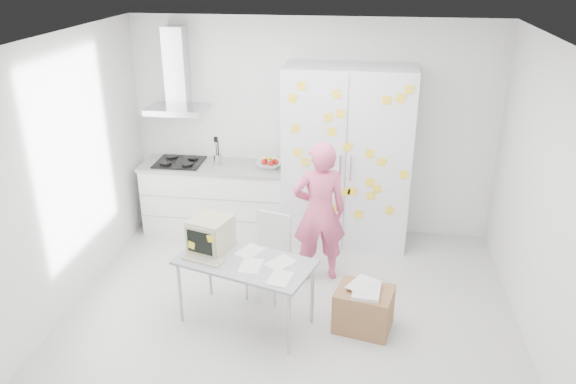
# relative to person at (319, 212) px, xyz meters

# --- Properties ---
(floor) EXTENTS (4.50, 4.00, 0.02)m
(floor) POSITION_rel_person_xyz_m (-0.21, -0.75, -0.81)
(floor) COLOR silver
(floor) RESTS_ON ground
(walls) EXTENTS (4.52, 4.01, 2.70)m
(walls) POSITION_rel_person_xyz_m (-0.21, -0.03, 0.55)
(walls) COLOR white
(walls) RESTS_ON ground
(ceiling) EXTENTS (4.50, 4.00, 0.02)m
(ceiling) POSITION_rel_person_xyz_m (-0.21, -0.75, 1.90)
(ceiling) COLOR white
(ceiling) RESTS_ON walls
(counter_run) EXTENTS (1.84, 0.63, 1.28)m
(counter_run) POSITION_rel_person_xyz_m (-1.41, 0.95, -0.33)
(counter_run) COLOR white
(counter_run) RESTS_ON ground
(range_hood) EXTENTS (0.70, 0.48, 1.01)m
(range_hood) POSITION_rel_person_xyz_m (-1.86, 1.09, 1.16)
(range_hood) COLOR silver
(range_hood) RESTS_ON walls
(tall_cabinet) EXTENTS (1.50, 0.68, 2.20)m
(tall_cabinet) POSITION_rel_person_xyz_m (0.24, 0.92, 0.30)
(tall_cabinet) COLOR silver
(tall_cabinet) RESTS_ON ground
(person) EXTENTS (0.66, 0.51, 1.60)m
(person) POSITION_rel_person_xyz_m (0.00, 0.00, 0.00)
(person) COLOR #D8547D
(person) RESTS_ON ground
(desk) EXTENTS (1.41, 0.99, 1.02)m
(desk) POSITION_rel_person_xyz_m (-0.86, -0.83, -0.03)
(desk) COLOR #92969C
(desk) RESTS_ON ground
(chair) EXTENTS (0.50, 0.50, 0.89)m
(chair) POSITION_rel_person_xyz_m (-0.48, -0.38, -0.29)
(chair) COLOR silver
(chair) RESTS_ON ground
(cardboard_box) EXTENTS (0.60, 0.52, 0.46)m
(cardboard_box) POSITION_rel_person_xyz_m (0.52, -0.87, -0.58)
(cardboard_box) COLOR olive
(cardboard_box) RESTS_ON ground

